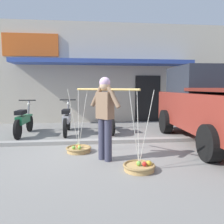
{
  "coord_description": "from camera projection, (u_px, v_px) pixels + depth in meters",
  "views": [
    {
      "loc": [
        -0.13,
        -5.29,
        1.49
      ],
      "look_at": [
        0.51,
        0.6,
        0.85
      ],
      "focal_mm": 36.54,
      "sensor_mm": 36.0,
      "label": 1
    }
  ],
  "objects": [
    {
      "name": "motorcycle_nearest_shop",
      "position": [
        24.0,
        121.0,
        7.09
      ],
      "size": [
        0.54,
        1.82,
        1.09
      ],
      "color": "black",
      "rests_on": "ground"
    },
    {
      "name": "storefront_building",
      "position": [
        100.0,
        76.0,
        12.1
      ],
      "size": [
        13.0,
        6.0,
        4.2
      ],
      "color": "beige",
      "rests_on": "ground"
    },
    {
      "name": "motorcycle_third_in_row",
      "position": [
        107.0,
        119.0,
        7.59
      ],
      "size": [
        0.54,
        1.81,
        1.09
      ],
      "color": "black",
      "rests_on": "ground"
    },
    {
      "name": "parked_truck",
      "position": [
        216.0,
        105.0,
        6.15
      ],
      "size": [
        2.3,
        4.77,
        2.1
      ],
      "color": "maroon",
      "rests_on": "ground"
    },
    {
      "name": "ground_plane",
      "position": [
        93.0,
        150.0,
        5.4
      ],
      "size": [
        90.0,
        90.0,
        0.0
      ],
      "primitive_type": "plane",
      "color": "gray"
    },
    {
      "name": "motorcycle_second_in_row",
      "position": [
        67.0,
        120.0,
        7.35
      ],
      "size": [
        0.54,
        1.82,
        1.09
      ],
      "color": "black",
      "rests_on": "ground"
    },
    {
      "name": "fruit_basket_right_side",
      "position": [
        139.0,
        166.0,
        4.09
      ],
      "size": [
        0.59,
        0.59,
        1.45
      ],
      "color": "tan",
      "rests_on": "ground"
    },
    {
      "name": "sidewalk_curb",
      "position": [
        93.0,
        142.0,
        6.09
      ],
      "size": [
        20.0,
        0.24,
        0.1
      ],
      "primitive_type": "cube",
      "color": "gray",
      "rests_on": "ground"
    },
    {
      "name": "fruit_basket_left_side",
      "position": [
        79.0,
        149.0,
        5.27
      ],
      "size": [
        0.59,
        0.59,
        1.45
      ],
      "color": "tan",
      "rests_on": "ground"
    },
    {
      "name": "fruit_vendor",
      "position": [
        105.0,
        113.0,
        4.59
      ],
      "size": [
        1.16,
        1.35,
        1.7
      ],
      "color": "#38384C",
      "rests_on": "ground"
    }
  ]
}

